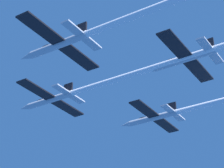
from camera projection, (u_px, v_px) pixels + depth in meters
name	position (u px, v px, depth m)	size (l,w,h in m)	color
jet_lead	(121.00, 78.00, 79.50)	(17.96, 57.51, 2.97)	#B2BAC6
jet_left_wing	(157.00, 7.00, 61.27)	(17.96, 59.74, 2.97)	#B2BAC6
jet_right_wing	(212.00, 103.00, 86.48)	(17.96, 49.93, 2.97)	#B2BAC6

